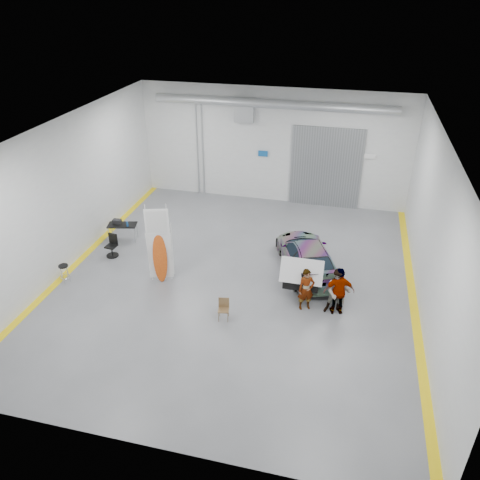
% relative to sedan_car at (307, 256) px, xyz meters
% --- Properties ---
extents(ground, '(16.00, 16.00, 0.00)m').
position_rel_sedan_car_xyz_m(ground, '(-2.67, -1.40, -0.67)').
color(ground, slate).
rests_on(ground, ground).
extents(room_shell, '(14.02, 16.18, 6.01)m').
position_rel_sedan_car_xyz_m(room_shell, '(-2.43, 0.82, 3.41)').
color(room_shell, silver).
rests_on(room_shell, ground).
extents(sedan_car, '(3.42, 5.00, 1.34)m').
position_rel_sedan_car_xyz_m(sedan_car, '(0.00, 0.00, 0.00)').
color(sedan_car, white).
rests_on(sedan_car, ground).
extents(person_a, '(0.71, 0.60, 1.65)m').
position_rel_sedan_car_xyz_m(person_a, '(0.27, -2.61, 0.15)').
color(person_a, '#8B664C').
rests_on(person_a, ground).
extents(person_b, '(0.95, 0.75, 1.83)m').
position_rel_sedan_car_xyz_m(person_b, '(1.39, -2.61, 0.25)').
color(person_b, '#476583').
rests_on(person_b, ground).
extents(person_c, '(1.16, 0.70, 1.88)m').
position_rel_sedan_car_xyz_m(person_c, '(1.42, -2.61, 0.27)').
color(person_c, olive).
rests_on(person_c, ground).
extents(surfboard_display, '(0.91, 0.45, 3.33)m').
position_rel_sedan_car_xyz_m(surfboard_display, '(-5.59, -2.15, 0.68)').
color(surfboard_display, white).
rests_on(surfboard_display, ground).
extents(folding_chair_near, '(0.44, 0.45, 0.80)m').
position_rel_sedan_car_xyz_m(folding_chair_near, '(-2.46, -3.93, -0.42)').
color(folding_chair_near, brown).
rests_on(folding_chair_near, ground).
extents(folding_chair_far, '(0.57, 0.70, 0.92)m').
position_rel_sedan_car_xyz_m(folding_chair_far, '(1.38, -1.92, -0.38)').
color(folding_chair_far, brown).
rests_on(folding_chair_far, ground).
extents(shop_stool, '(0.39, 0.39, 0.77)m').
position_rel_sedan_car_xyz_m(shop_stool, '(-9.19, -3.16, -0.29)').
color(shop_stool, black).
rests_on(shop_stool, ground).
extents(work_table, '(1.40, 0.92, 1.05)m').
position_rel_sedan_car_xyz_m(work_table, '(-8.53, 0.52, 0.14)').
color(work_table, '#9C9FA4').
rests_on(work_table, ground).
extents(office_chair, '(0.53, 0.53, 1.00)m').
position_rel_sedan_car_xyz_m(office_chair, '(-8.31, -0.86, -0.23)').
color(office_chair, black).
rests_on(office_chair, ground).
extents(trunk_lid, '(1.57, 0.95, 0.04)m').
position_rel_sedan_car_xyz_m(trunk_lid, '(0.00, -2.06, 0.69)').
color(trunk_lid, silver).
rests_on(trunk_lid, sedan_car).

